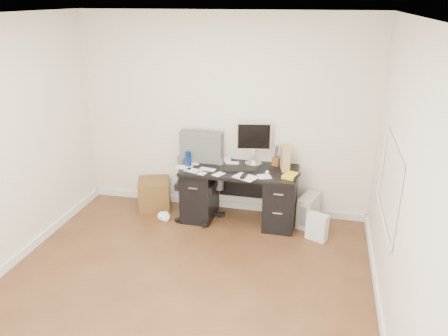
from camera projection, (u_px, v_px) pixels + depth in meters
The scene contains 18 objects.
ground at pixel (180, 290), 4.54m from camera, with size 4.00×4.00×0.00m, color #482B17.
room_shell at pixel (177, 138), 3.95m from camera, with size 4.02×4.02×2.71m.
desk at pixel (239, 193), 5.83m from camera, with size 1.50×0.70×0.75m.
loose_papers at pixel (224, 169), 5.70m from camera, with size 1.10×0.60×0.00m, color white, non-canonical shape.
lcd_monitor at pixel (254, 143), 5.75m from camera, with size 0.47×0.27×0.60m, color silver, non-canonical shape.
keyboard at pixel (238, 169), 5.65m from camera, with size 0.44×0.15×0.03m, color black.
computer_mouse at pixel (267, 173), 5.50m from camera, with size 0.06×0.06×0.06m, color silver.
travel_mug at pixel (188, 159), 5.77m from camera, with size 0.08×0.08×0.19m, color #16399B.
white_binder at pixel (216, 150), 5.94m from camera, with size 0.12×0.27×0.31m, color white.
magazine_file at pixel (285, 158), 5.64m from camera, with size 0.13×0.26×0.30m, color #AD7954.
pen_cup at pixel (276, 156), 5.77m from camera, with size 0.11×0.11×0.27m, color brown, non-canonical shape.
yellow_book at pixel (291, 176), 5.43m from camera, with size 0.17×0.22×0.04m, color yellow.
paper_remote at pixel (245, 176), 5.43m from camera, with size 0.29×0.23×0.02m, color white, non-canonical shape.
office_chair at pixel (198, 178), 5.85m from camera, with size 0.66×0.66×1.17m, color #4D4F4D, non-canonical shape.
pc_tower at pixel (309, 210), 5.79m from camera, with size 0.18×0.41×0.41m, color #B5B0A3.
shopping_bag at pixel (317, 227), 5.43m from camera, with size 0.26×0.18×0.35m, color silver.
wicker_basket at pixel (154, 194), 6.24m from camera, with size 0.43×0.43×0.43m, color #493416.
desk_printer at pixel (279, 212), 5.96m from camera, with size 0.37×0.30×0.22m, color slate.
Camera 1 is at (1.30, -3.56, 2.85)m, focal length 35.00 mm.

